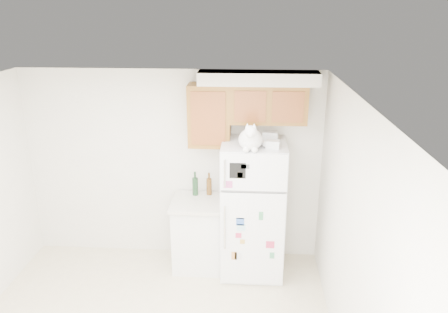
# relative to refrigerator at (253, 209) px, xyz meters

# --- Properties ---
(room_shell) EXTENTS (3.84, 4.04, 2.52)m
(room_shell) POSITION_rel_refrigerator_xyz_m (-0.92, -1.36, 0.82)
(room_shell) COLOR silver
(room_shell) RESTS_ON ground_plane
(refrigerator) EXTENTS (0.76, 0.78, 1.70)m
(refrigerator) POSITION_rel_refrigerator_xyz_m (0.00, 0.00, 0.00)
(refrigerator) COLOR white
(refrigerator) RESTS_ON ground_plane
(base_counter) EXTENTS (0.64, 0.64, 0.92)m
(base_counter) POSITION_rel_refrigerator_xyz_m (-0.69, 0.07, -0.39)
(base_counter) COLOR white
(base_counter) RESTS_ON ground_plane
(cat) EXTENTS (0.33, 0.48, 0.34)m
(cat) POSITION_rel_refrigerator_xyz_m (-0.04, -0.23, 0.98)
(cat) COLOR white
(cat) RESTS_ON refrigerator
(storage_box_back) EXTENTS (0.19, 0.14, 0.10)m
(storage_box_back) POSITION_rel_refrigerator_xyz_m (0.19, 0.16, 0.90)
(storage_box_back) COLOR white
(storage_box_back) RESTS_ON refrigerator
(storage_box_front) EXTENTS (0.16, 0.13, 0.09)m
(storage_box_front) POSITION_rel_refrigerator_xyz_m (0.20, -0.16, 0.89)
(storage_box_front) COLOR white
(storage_box_front) RESTS_ON refrigerator
(bottle_green) EXTENTS (0.07, 0.07, 0.31)m
(bottle_green) POSITION_rel_refrigerator_xyz_m (-0.74, 0.24, 0.23)
(bottle_green) COLOR #19381E
(bottle_green) RESTS_ON base_counter
(bottle_amber) EXTENTS (0.07, 0.07, 0.29)m
(bottle_amber) POSITION_rel_refrigerator_xyz_m (-0.56, 0.26, 0.22)
(bottle_amber) COLOR #593814
(bottle_amber) RESTS_ON base_counter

